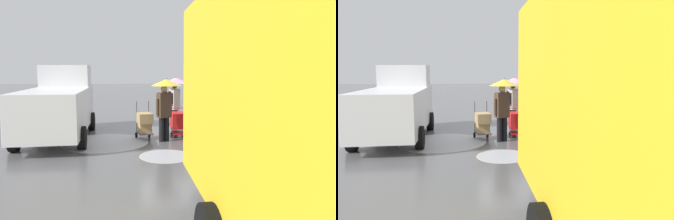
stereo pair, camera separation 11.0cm
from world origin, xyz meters
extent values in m
plane|color=#5B5B5E|center=(0.00, 0.00, 0.00)|extent=(90.00, 90.00, 0.00)
cylinder|color=#ADAFB5|center=(2.46, 1.61, 0.00)|extent=(2.90, 2.90, 0.01)
cylinder|color=silver|center=(-2.29, 3.35, 0.00)|extent=(2.88, 2.88, 0.01)
cylinder|color=#ADAFB5|center=(0.58, 3.51, 0.00)|extent=(1.50, 1.50, 0.01)
cube|color=white|center=(4.12, 0.94, 1.06)|extent=(2.21, 5.29, 1.40)
cube|color=white|center=(4.21, -0.96, 2.18)|extent=(1.91, 1.49, 0.84)
cube|color=black|center=(4.24, -1.68, 1.38)|extent=(1.66, 0.14, 0.63)
cube|color=#232326|center=(4.25, -1.72, 0.32)|extent=(1.97, 0.26, 0.24)
cylinder|color=black|center=(5.17, -0.63, 0.36)|extent=(0.27, 0.73, 0.72)
cylinder|color=black|center=(3.22, -0.72, 0.36)|extent=(0.27, 0.73, 0.72)
cylinder|color=black|center=(5.02, 2.59, 0.36)|extent=(0.27, 0.73, 0.72)
cylinder|color=black|center=(3.06, 2.50, 0.36)|extent=(0.27, 0.73, 0.72)
cube|color=red|center=(-0.11, 0.86, 0.60)|extent=(0.55, 0.78, 0.56)
cube|color=red|center=(-0.11, 0.86, 0.14)|extent=(0.49, 0.70, 0.04)
cylinder|color=red|center=(-0.10, 0.44, 1.00)|extent=(0.58, 0.06, 0.04)
sphere|color=black|center=(-0.33, 1.16, 0.05)|extent=(0.10, 0.10, 0.10)
sphere|color=black|center=(0.08, 1.17, 0.05)|extent=(0.10, 0.10, 0.10)
sphere|color=black|center=(-0.31, 0.55, 0.05)|extent=(0.10, 0.10, 0.10)
sphere|color=black|center=(0.10, 0.57, 0.05)|extent=(0.10, 0.10, 0.10)
cube|color=#515156|center=(1.11, 1.20, 0.22)|extent=(0.61, 0.70, 0.03)
cylinder|color=#515156|center=(0.97, 0.85, 0.77)|extent=(0.04, 0.04, 1.10)
cylinder|color=#515156|center=(1.40, 0.96, 0.77)|extent=(0.04, 0.04, 1.10)
cylinder|color=black|center=(0.95, 0.85, 0.10)|extent=(0.10, 0.21, 0.20)
cylinder|color=black|center=(1.42, 0.96, 0.10)|extent=(0.10, 0.21, 0.20)
cube|color=tan|center=(1.11, 1.20, 0.40)|extent=(0.49, 0.53, 0.34)
cube|color=tan|center=(1.11, 1.20, 0.74)|extent=(0.59, 0.68, 0.35)
cylinder|color=black|center=(-1.04, 2.21, 0.41)|extent=(0.18, 0.18, 0.82)
cylinder|color=black|center=(-0.87, 2.10, 0.41)|extent=(0.18, 0.18, 0.82)
cube|color=slate|center=(-0.96, 2.15, 1.24)|extent=(0.52, 0.48, 0.84)
sphere|color=beige|center=(-0.96, 2.15, 1.78)|extent=(0.22, 0.22, 0.22)
cylinder|color=slate|center=(-1.17, 2.30, 1.19)|extent=(0.10, 0.10, 0.55)
cylinder|color=slate|center=(-0.80, 2.07, 1.46)|extent=(0.25, 0.31, 0.50)
cylinder|color=#333338|center=(-0.87, 2.10, 1.62)|extent=(0.02, 0.02, 0.86)
cone|color=navy|center=(-0.87, 2.10, 2.00)|extent=(1.04, 1.04, 0.22)
sphere|color=#333338|center=(-0.87, 2.10, 2.13)|extent=(0.04, 0.04, 0.04)
cube|color=#33664C|center=(-1.07, 1.99, 1.28)|extent=(0.34, 0.30, 0.44)
cylinder|color=black|center=(0.56, 1.64, 0.41)|extent=(0.18, 0.18, 0.82)
cylinder|color=black|center=(0.38, 1.55, 0.41)|extent=(0.18, 0.18, 0.82)
cube|color=#473323|center=(0.47, 1.59, 1.24)|extent=(0.52, 0.45, 0.84)
sphere|color=tan|center=(0.47, 1.59, 1.78)|extent=(0.22, 0.22, 0.22)
cylinder|color=#473323|center=(0.70, 1.71, 1.19)|extent=(0.10, 0.10, 0.55)
cylinder|color=#473323|center=(0.32, 1.50, 1.46)|extent=(0.22, 0.31, 0.50)
cylinder|color=#333338|center=(0.38, 1.55, 1.62)|extent=(0.02, 0.02, 0.86)
cone|color=yellow|center=(0.38, 1.55, 2.00)|extent=(1.04, 1.04, 0.22)
sphere|color=#333338|center=(0.38, 1.55, 2.13)|extent=(0.04, 0.04, 0.04)
cylinder|color=black|center=(-0.09, -0.65, 0.41)|extent=(0.18, 0.18, 0.82)
cylinder|color=black|center=(-0.17, -0.46, 0.41)|extent=(0.18, 0.18, 0.82)
cube|color=#B2A899|center=(-0.13, -0.56, 1.24)|extent=(0.42, 0.51, 0.84)
sphere|color=brown|center=(-0.13, -0.56, 1.78)|extent=(0.22, 0.22, 0.22)
cylinder|color=#B2A899|center=(-0.04, -0.80, 1.19)|extent=(0.10, 0.10, 0.55)
cylinder|color=#B2A899|center=(-0.22, -0.40, 1.46)|extent=(0.32, 0.21, 0.50)
cylinder|color=#333338|center=(-0.17, -0.46, 1.62)|extent=(0.02, 0.02, 0.86)
cone|color=#E0668E|center=(-0.17, -0.46, 2.00)|extent=(1.04, 1.04, 0.22)
sphere|color=#333338|center=(-0.17, -0.46, 2.13)|extent=(0.04, 0.04, 0.04)
cube|color=black|center=(0.05, -0.48, 1.28)|extent=(0.26, 0.34, 0.44)
cylinder|color=#2D2D33|center=(-2.75, 2.00, 1.80)|extent=(0.12, 0.12, 3.60)
sphere|color=#EAEACC|center=(-2.75, 2.00, 3.72)|extent=(0.28, 0.28, 0.28)
camera|label=1|loc=(1.35, 12.30, 2.42)|focal=34.34mm
camera|label=2|loc=(1.24, 12.31, 2.42)|focal=34.34mm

